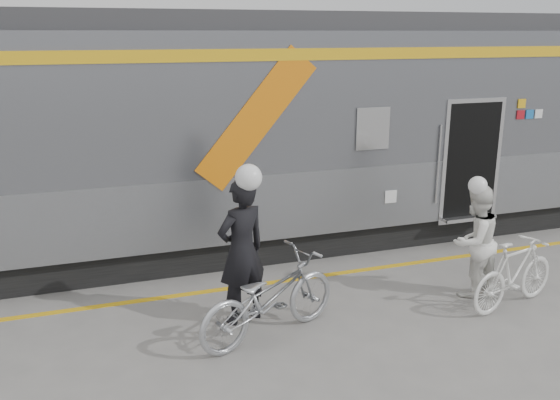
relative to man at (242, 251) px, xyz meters
name	(u,v)px	position (x,y,z in m)	size (l,w,h in m)	color
ground	(367,342)	(1.32, -1.11, -1.00)	(90.00, 90.00, 0.00)	slate
train	(326,128)	(2.49, 3.09, 1.06)	(24.00, 3.17, 4.10)	black
safety_strip	(305,278)	(1.32, 1.04, -0.99)	(24.00, 0.12, 0.01)	gold
man	(242,251)	(0.00, 0.00, 0.00)	(0.73, 0.48, 1.99)	black
bicycle_left	(269,297)	(0.20, -0.55, -0.45)	(0.73, 2.09, 1.10)	#AAADB2
woman	(474,241)	(3.44, -0.29, -0.17)	(0.81, 0.63, 1.66)	white
bicycle_right	(515,274)	(3.74, -0.84, -0.49)	(0.47, 1.68, 1.01)	white
helmet_man	(240,164)	(0.00, 0.00, 1.17)	(0.35, 0.35, 0.35)	white
helmet_woman	(481,177)	(3.44, -0.29, 0.80)	(0.27, 0.27, 0.27)	white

